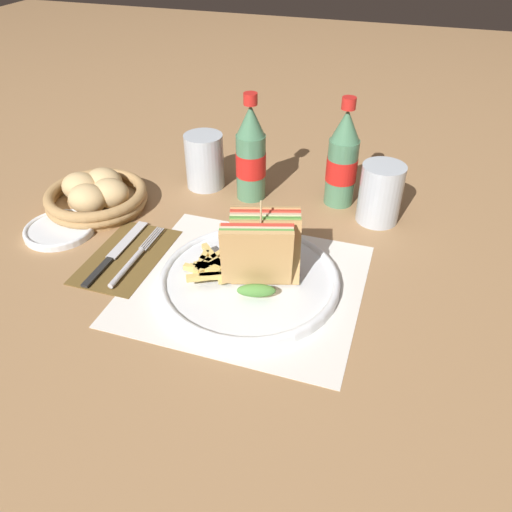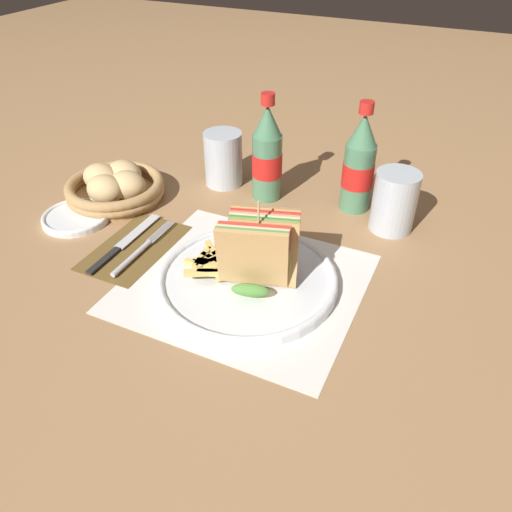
# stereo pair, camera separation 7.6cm
# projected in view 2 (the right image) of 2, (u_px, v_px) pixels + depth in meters

# --- Properties ---
(ground_plane) EXTENTS (4.00, 4.00, 0.00)m
(ground_plane) POSITION_uv_depth(u_px,v_px,m) (248.00, 284.00, 0.79)
(ground_plane) COLOR #9E754C
(placemat) EXTENTS (0.36, 0.32, 0.00)m
(placemat) POSITION_uv_depth(u_px,v_px,m) (243.00, 284.00, 0.79)
(placemat) COLOR silver
(placemat) RESTS_ON ground_plane
(plate_main) EXTENTS (0.28, 0.28, 0.02)m
(plate_main) POSITION_uv_depth(u_px,v_px,m) (251.00, 278.00, 0.79)
(plate_main) COLOR white
(plate_main) RESTS_ON ground_plane
(club_sandwich) EXTENTS (0.12, 0.12, 0.14)m
(club_sandwich) POSITION_uv_depth(u_px,v_px,m) (259.00, 252.00, 0.74)
(club_sandwich) COLOR tan
(club_sandwich) RESTS_ON plate_main
(fries_pile) EXTENTS (0.11, 0.10, 0.02)m
(fries_pile) POSITION_uv_depth(u_px,v_px,m) (212.00, 264.00, 0.78)
(fries_pile) COLOR #E5C166
(fries_pile) RESTS_ON plate_main
(ketchup_blob) EXTENTS (0.03, 0.03, 0.01)m
(ketchup_blob) POSITION_uv_depth(u_px,v_px,m) (230.00, 258.00, 0.80)
(ketchup_blob) COLOR maroon
(ketchup_blob) RESTS_ON plate_main
(napkin) EXTENTS (0.12, 0.19, 0.00)m
(napkin) POSITION_uv_depth(u_px,v_px,m) (135.00, 247.00, 0.87)
(napkin) COLOR brown
(napkin) RESTS_ON ground_plane
(fork) EXTENTS (0.02, 0.17, 0.01)m
(fork) POSITION_uv_depth(u_px,v_px,m) (138.00, 252.00, 0.85)
(fork) COLOR silver
(fork) RESTS_ON napkin
(knife) EXTENTS (0.02, 0.19, 0.00)m
(knife) POSITION_uv_depth(u_px,v_px,m) (124.00, 243.00, 0.87)
(knife) COLOR black
(knife) RESTS_ON napkin
(coke_bottle_near) EXTENTS (0.06, 0.06, 0.21)m
(coke_bottle_near) POSITION_uv_depth(u_px,v_px,m) (267.00, 155.00, 0.96)
(coke_bottle_near) COLOR #4C7F5B
(coke_bottle_near) RESTS_ON ground_plane
(coke_bottle_far) EXTENTS (0.06, 0.06, 0.21)m
(coke_bottle_far) POSITION_uv_depth(u_px,v_px,m) (359.00, 165.00, 0.93)
(coke_bottle_far) COLOR #4C7F5B
(coke_bottle_far) RESTS_ON ground_plane
(glass_near) EXTENTS (0.08, 0.08, 0.11)m
(glass_near) POSITION_uv_depth(u_px,v_px,m) (394.00, 205.00, 0.89)
(glass_near) COLOR silver
(glass_near) RESTS_ON ground_plane
(glass_far) EXTENTS (0.08, 0.08, 0.11)m
(glass_far) POSITION_uv_depth(u_px,v_px,m) (223.00, 162.00, 1.03)
(glass_far) COLOR silver
(glass_far) RESTS_ON ground_plane
(bread_basket) EXTENTS (0.19, 0.19, 0.07)m
(bread_basket) POSITION_uv_depth(u_px,v_px,m) (115.00, 186.00, 0.99)
(bread_basket) COLOR #AD8451
(bread_basket) RESTS_ON ground_plane
(side_saucer) EXTENTS (0.13, 0.13, 0.01)m
(side_saucer) POSITION_uv_depth(u_px,v_px,m) (76.00, 217.00, 0.94)
(side_saucer) COLOR white
(side_saucer) RESTS_ON ground_plane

